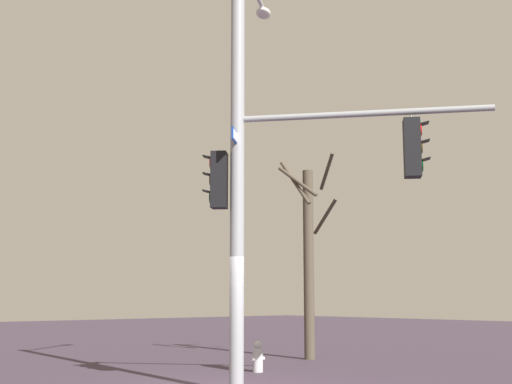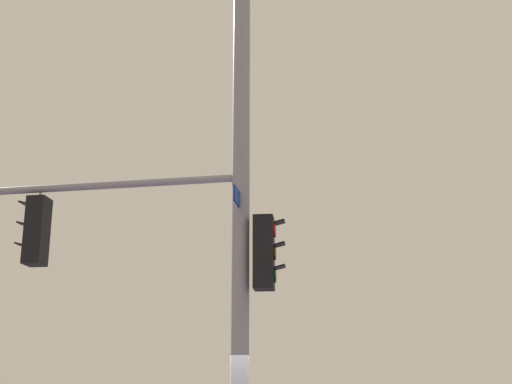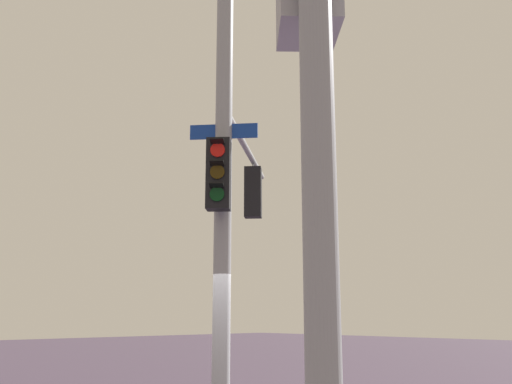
{
  "view_description": "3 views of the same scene",
  "coord_description": "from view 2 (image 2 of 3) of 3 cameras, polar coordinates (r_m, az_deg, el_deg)",
  "views": [
    {
      "loc": [
        8.31,
        10.11,
        1.73
      ],
      "look_at": [
        -0.41,
        0.24,
        3.75
      ],
      "focal_mm": 48.36,
      "sensor_mm": 36.0,
      "label": 1
    },
    {
      "loc": [
        -6.93,
        -8.14,
        1.84
      ],
      "look_at": [
        -0.08,
        -0.29,
        4.87
      ],
      "focal_mm": 51.01,
      "sensor_mm": 36.0,
      "label": 2
    },
    {
      "loc": [
        6.7,
        -5.78,
        1.89
      ],
      "look_at": [
        0.26,
        0.43,
        3.79
      ],
      "focal_mm": 40.69,
      "sensor_mm": 36.0,
      "label": 3
    }
  ],
  "objects": [
    {
      "name": "main_signal_pole_assembly",
      "position": [
        11.03,
        -3.93,
        -0.75
      ],
      "size": [
        3.54,
        6.01,
        9.03
      ],
      "rotation": [
        0.0,
        0.0,
        2.24
      ],
      "color": "gray",
      "rests_on": "ground"
    }
  ]
}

